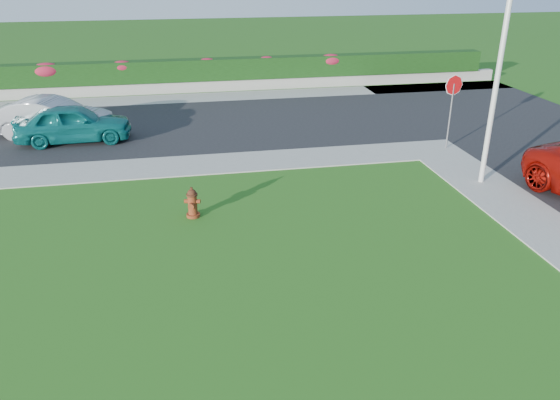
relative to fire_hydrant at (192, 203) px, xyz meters
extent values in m
plane|color=black|center=(2.09, -4.90, -0.41)|extent=(120.00, 120.00, 0.00)
cube|color=black|center=(-2.91, 9.10, -0.39)|extent=(26.00, 8.00, 0.04)
cube|color=gray|center=(-3.91, 4.10, -0.39)|extent=(24.00, 2.00, 0.04)
cube|color=gray|center=(9.09, 4.10, -0.39)|extent=(2.00, 2.00, 0.04)
cube|color=gray|center=(1.09, 14.10, -0.39)|extent=(34.00, 2.00, 0.04)
cube|color=gray|center=(1.09, 15.60, -0.11)|extent=(34.00, 0.40, 0.60)
cube|color=black|center=(1.09, 15.70, 0.74)|extent=(32.00, 0.90, 1.10)
cylinder|color=#551F0D|center=(0.00, 0.01, -0.37)|extent=(0.37, 0.37, 0.09)
cylinder|color=#551F0D|center=(0.00, 0.01, -0.04)|extent=(0.25, 0.25, 0.57)
cylinder|color=black|center=(0.00, 0.01, 0.24)|extent=(0.31, 0.31, 0.05)
sphere|color=black|center=(0.00, 0.01, 0.28)|extent=(0.25, 0.25, 0.25)
cylinder|color=black|center=(0.00, 0.01, 0.42)|extent=(0.08, 0.08, 0.08)
cylinder|color=#551F0D|center=(-0.16, 0.05, 0.05)|extent=(0.14, 0.14, 0.12)
cylinder|color=#551F0D|center=(0.16, -0.03, 0.05)|extent=(0.14, 0.14, 0.12)
cylinder|color=#551F0D|center=(-0.04, -0.15, -0.02)|extent=(0.19, 0.17, 0.16)
imported|color=#0D6363|center=(-4.17, 7.61, 0.35)|extent=(4.32, 1.85, 1.45)
imported|color=#9D9FA5|center=(-5.09, 8.50, 0.38)|extent=(4.86, 2.81, 1.51)
cylinder|color=silver|center=(9.13, 0.80, 2.39)|extent=(0.16, 0.16, 5.61)
cylinder|color=slate|center=(9.61, 4.17, 0.81)|extent=(0.06, 0.06, 2.45)
cylinder|color=#BC0C10|center=(9.61, 4.17, 1.98)|extent=(0.70, 0.17, 0.71)
cylinder|color=white|center=(9.61, 4.17, 1.98)|extent=(0.74, 0.17, 0.76)
ellipsoid|color=#AB1D30|center=(-6.50, 15.60, 0.99)|extent=(1.50, 0.96, 0.75)
ellipsoid|color=#AB1D30|center=(-2.81, 15.60, 1.05)|extent=(1.20, 0.77, 0.60)
ellipsoid|color=#AB1D30|center=(1.53, 15.60, 1.07)|extent=(1.08, 0.69, 0.54)
ellipsoid|color=#AB1D30|center=(4.73, 15.60, 1.08)|extent=(1.03, 0.66, 0.51)
ellipsoid|color=#AB1D30|center=(8.30, 15.60, 1.02)|extent=(1.33, 0.86, 0.67)
camera|label=1|loc=(-0.22, -13.83, 6.13)|focal=35.00mm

